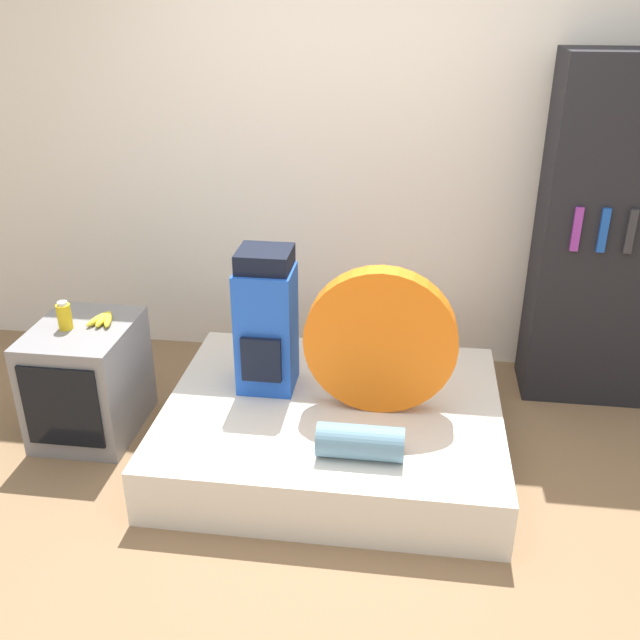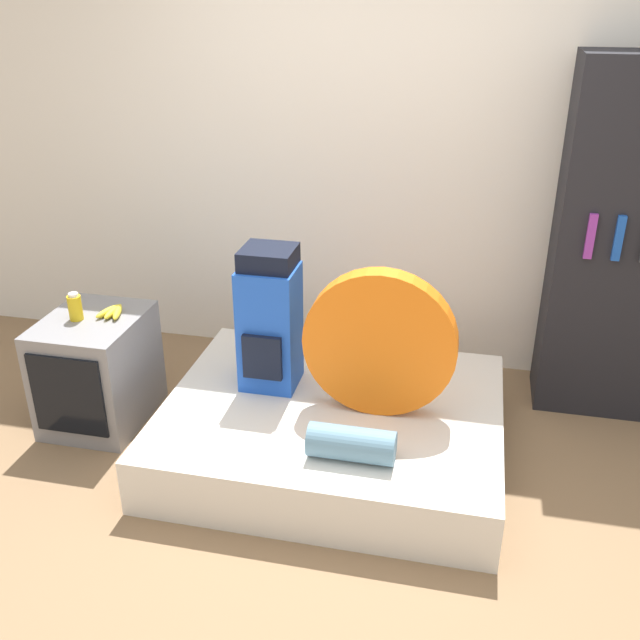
% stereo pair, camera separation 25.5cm
% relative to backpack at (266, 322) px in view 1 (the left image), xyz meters
% --- Properties ---
extents(ground_plane, '(16.00, 16.00, 0.00)m').
position_rel_backpack_xyz_m(ground_plane, '(0.40, -0.70, -0.64)').
color(ground_plane, '#846647').
extents(wall_back, '(8.00, 0.05, 2.60)m').
position_rel_backpack_xyz_m(wall_back, '(0.40, 0.97, 0.66)').
color(wall_back, white).
rests_on(wall_back, ground_plane).
extents(bed, '(1.65, 1.37, 0.28)m').
position_rel_backpack_xyz_m(bed, '(0.35, -0.13, -0.50)').
color(bed, silver).
rests_on(bed, ground_plane).
extents(backpack, '(0.28, 0.30, 0.73)m').
position_rel_backpack_xyz_m(backpack, '(0.00, 0.00, 0.00)').
color(backpack, blue).
rests_on(backpack, bed).
extents(tent_bag, '(0.72, 0.11, 0.72)m').
position_rel_backpack_xyz_m(tent_bag, '(0.57, -0.13, 0.00)').
color(tent_bag, orange).
rests_on(tent_bag, bed).
extents(sleeping_roll, '(0.38, 0.15, 0.15)m').
position_rel_backpack_xyz_m(sleeping_roll, '(0.52, -0.55, -0.28)').
color(sleeping_roll, '#5B849E').
rests_on(sleeping_roll, bed).
extents(television, '(0.49, 0.61, 0.60)m').
position_rel_backpack_xyz_m(television, '(-0.94, -0.10, -0.34)').
color(television, gray).
rests_on(television, ground_plane).
extents(canister, '(0.07, 0.07, 0.15)m').
position_rel_backpack_xyz_m(canister, '(-1.00, -0.12, 0.03)').
color(canister, gold).
rests_on(canister, television).
extents(banana_bunch, '(0.14, 0.18, 0.04)m').
position_rel_backpack_xyz_m(banana_bunch, '(-0.84, -0.03, -0.02)').
color(banana_bunch, yellow).
rests_on(banana_bunch, television).
extents(bookshelf, '(0.82, 0.41, 1.88)m').
position_rel_backpack_xyz_m(bookshelf, '(1.78, 0.68, 0.30)').
color(bookshelf, black).
rests_on(bookshelf, ground_plane).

